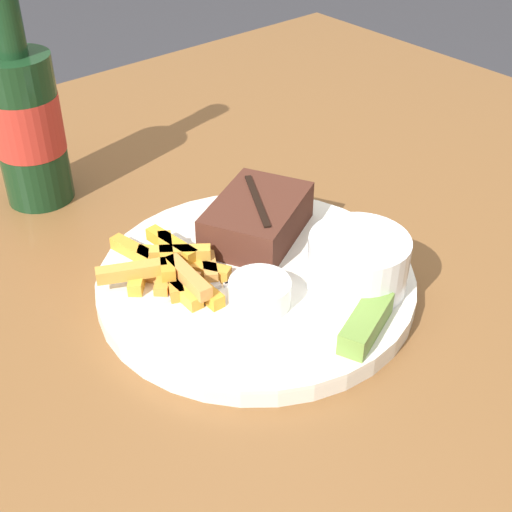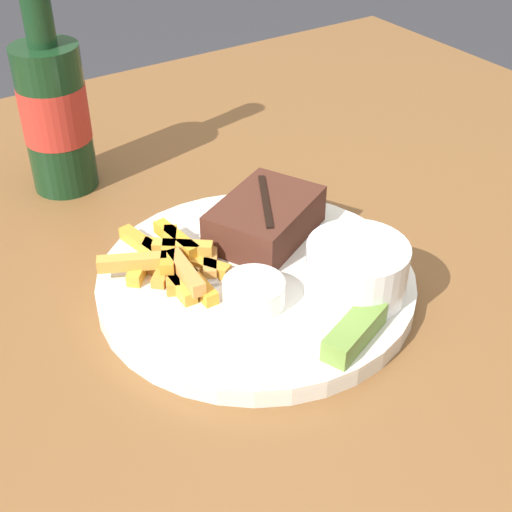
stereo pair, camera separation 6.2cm
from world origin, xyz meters
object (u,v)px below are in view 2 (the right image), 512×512
(dinner_plate, at_px, (256,282))
(pickle_spear, at_px, (355,332))
(fork_utensil, at_px, (174,288))
(coleslaw_cup, at_px, (357,267))
(dipping_sauce_cup, at_px, (254,291))
(steak_portion, at_px, (265,219))
(beer_bottle, at_px, (54,109))

(dinner_plate, bearing_deg, pickle_spear, -81.82)
(pickle_spear, xyz_separation_m, fork_utensil, (-0.09, 0.14, -0.01))
(coleslaw_cup, distance_m, dipping_sauce_cup, 0.09)
(steak_portion, height_order, dipping_sauce_cup, steak_portion)
(steak_portion, bearing_deg, pickle_spear, -98.64)
(dipping_sauce_cup, relative_size, pickle_spear, 0.73)
(steak_portion, bearing_deg, coleslaw_cup, -82.50)
(dinner_plate, distance_m, pickle_spear, 0.12)
(beer_bottle, bearing_deg, dipping_sauce_cup, -80.99)
(coleslaw_cup, bearing_deg, beer_bottle, 110.61)
(coleslaw_cup, bearing_deg, pickle_spear, -129.98)
(dinner_plate, distance_m, coleslaw_cup, 0.10)
(dipping_sauce_cup, distance_m, pickle_spear, 0.09)
(coleslaw_cup, bearing_deg, dinner_plate, 129.69)
(steak_portion, distance_m, fork_utensil, 0.12)
(pickle_spear, bearing_deg, fork_utensil, 123.02)
(beer_bottle, bearing_deg, steak_portion, -63.46)
(dipping_sauce_cup, xyz_separation_m, fork_utensil, (-0.05, 0.05, -0.01))
(dipping_sauce_cup, relative_size, beer_bottle, 0.21)
(coleslaw_cup, relative_size, beer_bottle, 0.34)
(steak_portion, xyz_separation_m, dipping_sauce_cup, (-0.07, -0.08, -0.01))
(fork_utensil, xyz_separation_m, beer_bottle, (-0.00, 0.26, 0.07))
(dinner_plate, bearing_deg, coleslaw_cup, -50.31)
(steak_portion, height_order, pickle_spear, steak_portion)
(fork_utensil, bearing_deg, steak_portion, 29.09)
(pickle_spear, distance_m, beer_bottle, 0.41)
(coleslaw_cup, relative_size, dipping_sauce_cup, 1.65)
(pickle_spear, height_order, fork_utensil, pickle_spear)
(dinner_plate, height_order, steak_portion, steak_portion)
(dinner_plate, bearing_deg, dipping_sauce_cup, -125.91)
(dipping_sauce_cup, bearing_deg, pickle_spear, -64.00)
(steak_portion, xyz_separation_m, fork_utensil, (-0.11, -0.03, -0.02))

